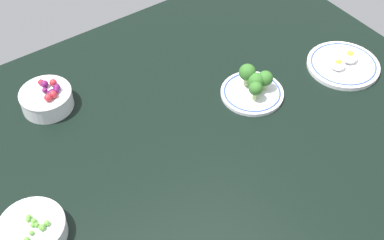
# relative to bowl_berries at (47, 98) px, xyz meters

# --- Properties ---
(dining_table) EXTENTS (1.38, 1.02, 0.04)m
(dining_table) POSITION_rel_bowl_berries_xyz_m (-0.27, 0.28, -0.05)
(dining_table) COLOR black
(dining_table) RESTS_ON ground
(bowl_berries) EXTENTS (0.14, 0.14, 0.07)m
(bowl_berries) POSITION_rel_bowl_berries_xyz_m (0.00, 0.00, 0.00)
(bowl_berries) COLOR silver
(bowl_berries) RESTS_ON dining_table
(plate_eggs) EXTENTS (0.21, 0.21, 0.05)m
(plate_eggs) POSITION_rel_bowl_berries_xyz_m (-0.76, 0.34, -0.02)
(plate_eggs) COLOR silver
(plate_eggs) RESTS_ON dining_table
(bowl_peas) EXTENTS (0.14, 0.14, 0.05)m
(bowl_peas) POSITION_rel_bowl_berries_xyz_m (0.19, 0.35, -0.01)
(bowl_peas) COLOR silver
(bowl_peas) RESTS_ON dining_table
(plate_broccoli) EXTENTS (0.17, 0.17, 0.08)m
(plate_broccoli) POSITION_rel_bowl_berries_xyz_m (-0.47, 0.28, -0.00)
(plate_broccoli) COLOR silver
(plate_broccoli) RESTS_ON dining_table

